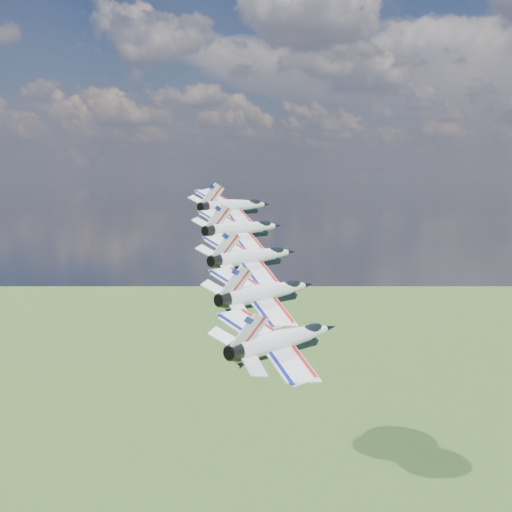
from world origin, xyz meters
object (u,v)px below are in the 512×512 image
Objects in this scene: jet_1 at (246,228)px; jet_4 at (287,339)px; jet_3 at (269,292)px; jet_2 at (256,256)px; jet_0 at (237,206)px.

jet_4 is at bearing -39.81° from jet_1.
jet_3 is at bearing 140.19° from jet_4.
jet_3 is at bearing -39.81° from jet_2.
jet_0 is 1.00× the size of jet_4.
jet_0 is 43.96m from jet_4.
jet_2 is at bearing 140.19° from jet_3.
jet_2 is (14.34, -15.83, -5.19)m from jet_0.
jet_0 is 32.97m from jet_3.
jet_0 reaches higher than jet_2.
jet_0 reaches higher than jet_3.
jet_2 is 21.98m from jet_4.
jet_1 is 1.00× the size of jet_4.
jet_2 is at bearing -39.81° from jet_1.
jet_4 is (21.50, -23.75, -7.78)m from jet_1.
jet_1 is 32.97m from jet_4.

